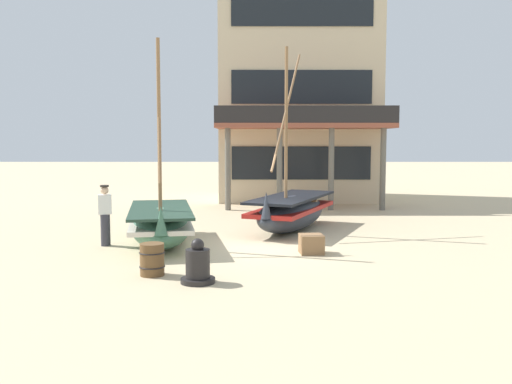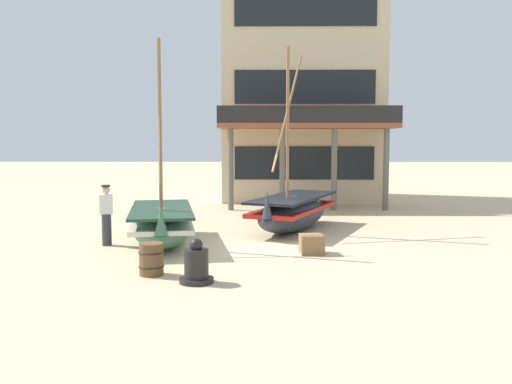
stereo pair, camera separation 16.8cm
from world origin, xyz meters
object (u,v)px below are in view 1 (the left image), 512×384
fishing_boat_near_left (293,211)px  wooden_barrel (153,259)px  capstan_winch (199,266)px  cargo_crate (312,244)px  harbor_building_main (298,93)px  fishing_boat_centre_large (162,224)px  fisherman_by_hull (106,216)px

fishing_boat_near_left → wooden_barrel: (-3.39, -6.06, -0.28)m
capstan_winch → wooden_barrel: 1.22m
cargo_crate → harbor_building_main: bearing=87.4°
capstan_winch → cargo_crate: bearing=48.6°
fishing_boat_centre_large → capstan_winch: fishing_boat_centre_large is taller
fisherman_by_hull → capstan_winch: (2.97, -4.03, -0.48)m
fishing_boat_centre_large → fisherman_by_hull: fishing_boat_centre_large is taller
fishing_boat_near_left → wooden_barrel: bearing=-119.3°
wooden_barrel → harbor_building_main: bearing=75.2°
fisherman_by_hull → wooden_barrel: size_ratio=2.41×
fisherman_by_hull → cargo_crate: fisherman_by_hull is taller
fishing_boat_near_left → capstan_winch: fishing_boat_near_left is taller
fishing_boat_centre_large → harbor_building_main: (4.73, 12.58, 4.69)m
fisherman_by_hull → wooden_barrel: bearing=-60.6°
fishing_boat_near_left → capstan_winch: size_ratio=6.28×
harbor_building_main → fishing_boat_centre_large: bearing=-110.6°
cargo_crate → harbor_building_main: 14.75m
fisherman_by_hull → capstan_winch: bearing=-53.6°
fishing_boat_near_left → capstan_winch: (-2.34, -6.68, -0.28)m
capstan_winch → cargo_crate: 3.96m
capstan_winch → wooden_barrel: bearing=149.2°
fisherman_by_hull → wooden_barrel: 3.94m
cargo_crate → harbor_building_main: size_ratio=0.06×
fisherman_by_hull → harbor_building_main: size_ratio=0.16×
fishing_boat_near_left → fishing_boat_centre_large: bearing=-147.5°
fishing_boat_near_left → wooden_barrel: size_ratio=8.23×
fishing_boat_centre_large → capstan_winch: 4.50m
fishing_boat_centre_large → fishing_boat_near_left: bearing=32.5°
harbor_building_main → wooden_barrel: bearing=-104.8°
fishing_boat_near_left → cargo_crate: bearing=-85.8°
fishing_boat_centre_large → fisherman_by_hull: 1.53m
fishing_boat_near_left → wooden_barrel: fishing_boat_near_left is taller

